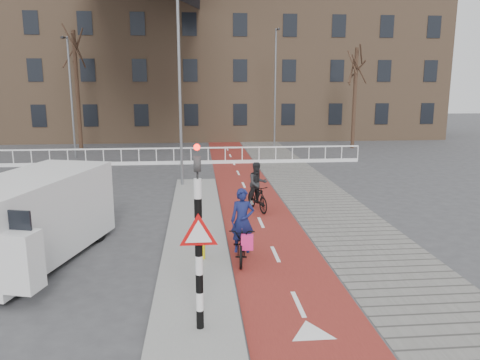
{
  "coord_description": "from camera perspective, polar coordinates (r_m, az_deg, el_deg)",
  "views": [
    {
      "loc": [
        -0.58,
        -10.12,
        4.66
      ],
      "look_at": [
        0.79,
        5.0,
        1.5
      ],
      "focal_mm": 35.0,
      "sensor_mm": 36.0,
      "label": 1
    }
  ],
  "objects": [
    {
      "name": "streetlight_left",
      "position": [
        31.24,
        -19.85,
        9.32
      ],
      "size": [
        0.12,
        0.12,
        7.41
      ],
      "primitive_type": "cylinder",
      "color": "slate",
      "rests_on": "ground"
    },
    {
      "name": "railing",
      "position": [
        27.82,
        -14.25,
        2.39
      ],
      "size": [
        28.0,
        0.1,
        0.99
      ],
      "color": "silver",
      "rests_on": "ground"
    },
    {
      "name": "townhouse_row",
      "position": [
        42.31,
        -8.76,
        15.9
      ],
      "size": [
        46.0,
        10.0,
        15.9
      ],
      "color": "#7F6047",
      "rests_on": "ground"
    },
    {
      "name": "tree_mid",
      "position": [
        34.7,
        -19.21,
        10.15
      ],
      "size": [
        0.27,
        0.27,
        8.15
      ],
      "primitive_type": "cylinder",
      "color": "#311E16",
      "rests_on": "ground"
    },
    {
      "name": "sidewalk",
      "position": [
        21.22,
        8.26,
        -1.04
      ],
      "size": [
        3.0,
        60.0,
        0.01
      ],
      "primitive_type": "cube",
      "color": "slate",
      "rests_on": "ground"
    },
    {
      "name": "van",
      "position": [
        13.42,
        -24.18,
        -4.22
      ],
      "size": [
        3.46,
        5.69,
        2.29
      ],
      "rotation": [
        0.0,
        0.0,
        -0.27
      ],
      "color": "silver",
      "rests_on": "ground"
    },
    {
      "name": "streetlight_right",
      "position": [
        34.29,
        4.31,
        10.95
      ],
      "size": [
        0.12,
        0.12,
        8.39
      ],
      "primitive_type": "cylinder",
      "color": "slate",
      "rests_on": "ground"
    },
    {
      "name": "curb_island",
      "position": [
        14.85,
        -5.41,
        -6.34
      ],
      "size": [
        1.8,
        16.0,
        0.12
      ],
      "primitive_type": "cube",
      "color": "gray",
      "rests_on": "ground"
    },
    {
      "name": "streetlight_near",
      "position": [
        20.99,
        -7.34,
        10.55
      ],
      "size": [
        0.12,
        0.12,
        8.51
      ],
      "primitive_type": "cylinder",
      "color": "slate",
      "rests_on": "ground"
    },
    {
      "name": "ground",
      "position": [
        11.15,
        -1.76,
        -12.94
      ],
      "size": [
        120.0,
        120.0,
        0.0
      ],
      "primitive_type": "plane",
      "color": "#38383A",
      "rests_on": "ground"
    },
    {
      "name": "cyclist_far",
      "position": [
        17.21,
        2.13,
        -1.33
      ],
      "size": [
        0.95,
        1.74,
        1.82
      ],
      "rotation": [
        0.0,
        0.0,
        0.3
      ],
      "color": "black",
      "rests_on": "bike_lane"
    },
    {
      "name": "traffic_signal",
      "position": [
        8.53,
        -5.08,
        -6.53
      ],
      "size": [
        0.8,
        0.8,
        3.68
      ],
      "color": "black",
      "rests_on": "curb_island"
    },
    {
      "name": "bike_lane",
      "position": [
        20.75,
        0.72,
        -1.21
      ],
      "size": [
        2.5,
        60.0,
        0.01
      ],
      "primitive_type": "cube",
      "color": "maroon",
      "rests_on": "ground"
    },
    {
      "name": "tree_right",
      "position": [
        34.9,
        13.8,
        9.59
      ],
      "size": [
        0.26,
        0.26,
        7.09
      ],
      "primitive_type": "cylinder",
      "color": "#311E16",
      "rests_on": "ground"
    },
    {
      "name": "bollard",
      "position": [
        12.4,
        -4.57,
        -7.89
      ],
      "size": [
        0.12,
        0.12,
        0.76
      ],
      "primitive_type": "cylinder",
      "color": "#CCC10B",
      "rests_on": "curb_island"
    },
    {
      "name": "cyclist_near",
      "position": [
        12.47,
        0.31,
        -6.92
      ],
      "size": [
        0.88,
        1.94,
        1.95
      ],
      "rotation": [
        0.0,
        0.0,
        -0.12
      ],
      "color": "black",
      "rests_on": "bike_lane"
    }
  ]
}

